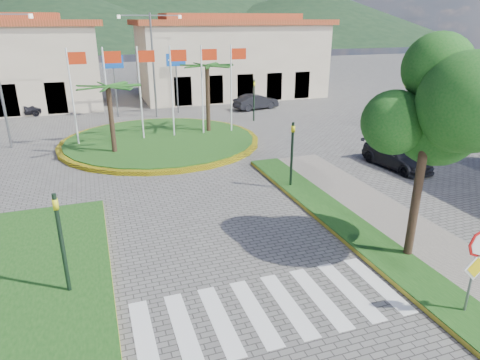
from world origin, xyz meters
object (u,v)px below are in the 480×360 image
object	(u,v)px
car_dark_a	(47,106)
car_dark_b	(256,102)
roundabout_island	(161,140)
stop_sign	(477,259)
car_side_right	(397,156)
deciduous_tree	(431,105)

from	to	relation	value
car_dark_a	car_dark_b	distance (m)	17.87
roundabout_island	car_dark_a	xyz separation A→B (m)	(-7.56, 12.32, 0.47)
stop_sign	car_dark_a	bearing A→B (deg)	111.06
roundabout_island	car_side_right	distance (m)	14.45
deciduous_tree	roundabout_island	bearing A→B (deg)	107.91
car_side_right	roundabout_island	bearing A→B (deg)	134.62
deciduous_tree	car_dark_a	distance (m)	32.41
car_side_right	car_dark_b	bearing A→B (deg)	88.04
roundabout_island	car_dark_a	world-z (taller)	roundabout_island
car_side_right	stop_sign	bearing A→B (deg)	-126.61
car_dark_a	deciduous_tree	bearing A→B (deg)	-169.26
roundabout_island	car_dark_b	world-z (taller)	roundabout_island
deciduous_tree	car_side_right	size ratio (longest dim) A/B	1.59
stop_sign	car_dark_a	size ratio (longest dim) A/B	0.70
deciduous_tree	car_dark_a	xyz separation A→B (m)	(-13.06, 29.32, -4.53)
roundabout_island	car_dark_a	size ratio (longest dim) A/B	3.37
stop_sign	car_dark_b	bearing A→B (deg)	80.07
car_side_right	car_dark_a	bearing A→B (deg)	124.80
stop_sign	car_dark_a	xyz separation A→B (m)	(-12.46, 32.35, -1.15)
car_dark_a	roundabout_island	bearing A→B (deg)	-161.72
stop_sign	car_dark_b	world-z (taller)	stop_sign
car_side_right	deciduous_tree	bearing A→B (deg)	-132.47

